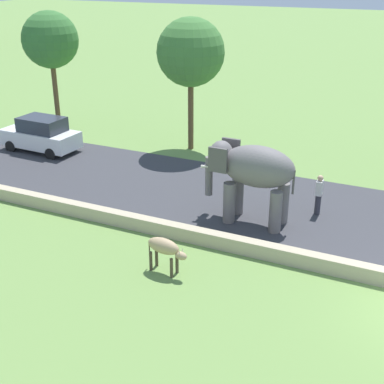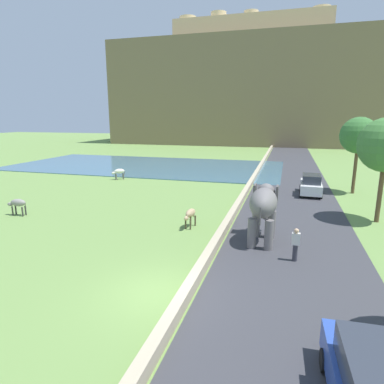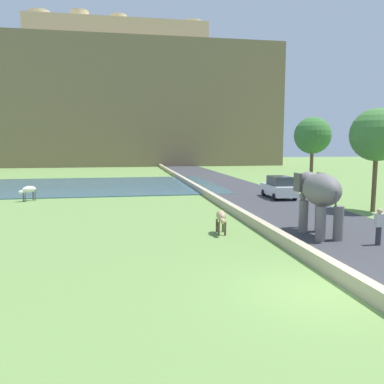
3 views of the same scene
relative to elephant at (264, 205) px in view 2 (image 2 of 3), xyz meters
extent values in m
plane|color=#6B8E47|center=(-3.43, -6.49, -2.04)|extent=(220.00, 220.00, 0.00)
cube|color=#38383D|center=(1.57, 13.51, -2.01)|extent=(7.00, 120.00, 0.06)
cube|color=tan|center=(-2.23, 11.51, -1.78)|extent=(0.40, 110.00, 0.51)
cube|color=#426B84|center=(-17.43, 24.36, -2.00)|extent=(36.00, 18.00, 0.08)
cube|color=#7F6B4C|center=(-9.43, 71.08, 10.01)|extent=(64.00, 28.00, 24.09)
cube|color=#D6BC89|center=(-9.43, 71.08, 25.06)|extent=(37.67, 8.00, 6.00)
cylinder|color=#D6BC89|center=(-25.44, 71.08, 25.70)|extent=(4.28, 4.28, 7.29)
cylinder|color=#D6BC89|center=(-17.44, 71.08, 25.93)|extent=(3.83, 3.83, 7.75)
cylinder|color=#D6BC89|center=(-9.43, 71.08, 25.75)|extent=(3.52, 3.52, 7.39)
cylinder|color=#D6BC89|center=(-1.43, 71.08, 24.89)|extent=(3.82, 3.82, 5.67)
cylinder|color=#D6BC89|center=(6.58, 71.08, 25.54)|extent=(4.23, 4.23, 6.97)
ellipsoid|color=slate|center=(-0.01, -0.22, 0.20)|extent=(1.47, 2.73, 1.50)
cylinder|color=slate|center=(-0.40, 0.66, -1.24)|extent=(0.44, 0.44, 1.60)
cylinder|color=slate|center=(0.44, 0.64, -1.24)|extent=(0.44, 0.44, 1.60)
cylinder|color=slate|center=(-0.45, -1.09, -1.24)|extent=(0.44, 0.44, 1.60)
cylinder|color=slate|center=(0.39, -1.11, -1.24)|extent=(0.44, 0.44, 1.60)
ellipsoid|color=slate|center=(0.03, 1.19, 0.39)|extent=(1.02, 0.92, 1.10)
cube|color=#504C4C|center=(-0.57, 1.07, 0.43)|extent=(0.14, 0.70, 0.90)
cube|color=#504C4C|center=(0.63, 1.04, 0.43)|extent=(0.14, 0.70, 0.90)
cylinder|color=slate|center=(0.04, 1.66, -0.50)|extent=(0.28, 0.28, 1.50)
cone|color=silver|center=(-0.18, 1.60, -0.05)|extent=(0.13, 0.56, 0.17)
cone|color=silver|center=(0.26, 1.59, -0.05)|extent=(0.13, 0.56, 0.17)
cylinder|color=#504C4C|center=(-0.04, -1.55, -0.15)|extent=(0.08, 0.08, 0.90)
cylinder|color=#33333D|center=(1.65, -2.14, -1.61)|extent=(0.22, 0.22, 0.85)
cube|color=silver|center=(1.65, -2.14, -0.91)|extent=(0.36, 0.22, 0.56)
sphere|color=tan|center=(1.65, -2.14, -0.52)|extent=(0.22, 0.22, 0.22)
cube|color=#2D333D|center=(3.15, -10.42, -0.59)|extent=(1.52, 2.25, 0.70)
cylinder|color=black|center=(2.29, -8.95, -1.74)|extent=(0.20, 0.61, 0.60)
cube|color=white|center=(3.14, 12.29, -1.34)|extent=(1.83, 4.06, 0.80)
cube|color=#2D333D|center=(3.14, 12.09, -0.59)|extent=(1.52, 2.25, 0.70)
cylinder|color=black|center=(2.38, 13.62, -1.74)|extent=(0.20, 0.61, 0.60)
cylinder|color=black|center=(4.00, 13.56, -1.74)|extent=(0.20, 0.61, 0.60)
cylinder|color=black|center=(2.29, 11.02, -1.74)|extent=(0.20, 0.61, 0.60)
cylinder|color=black|center=(3.91, 10.96, -1.74)|extent=(0.20, 0.61, 0.60)
ellipsoid|color=silver|center=(-16.07, 14.28, -1.14)|extent=(1.12, 1.05, 0.50)
cylinder|color=#595753|center=(-16.26, 13.91, -1.71)|extent=(0.10, 0.10, 0.65)
cylinder|color=#595753|center=(-16.46, 14.15, -1.71)|extent=(0.10, 0.10, 0.65)
cylinder|color=#595753|center=(-15.68, 14.41, -1.71)|extent=(0.10, 0.10, 0.65)
cylinder|color=#595753|center=(-15.88, 14.65, -1.71)|extent=(0.10, 0.10, 0.65)
ellipsoid|color=silver|center=(-16.55, 13.87, -1.29)|extent=(0.46, 0.44, 0.26)
cone|color=beige|center=(-16.49, 13.80, -1.12)|extent=(0.04, 0.04, 0.12)
cone|color=beige|center=(-16.61, 13.94, -1.12)|extent=(0.04, 0.04, 0.12)
cylinder|color=#595753|center=(-15.66, 14.63, -1.34)|extent=(0.04, 0.04, 0.45)
ellipsoid|color=gray|center=(-16.26, 0.42, -1.14)|extent=(1.13, 0.52, 0.50)
cylinder|color=#373533|center=(-16.64, 0.24, -1.71)|extent=(0.10, 0.10, 0.65)
cylinder|color=#373533|center=(-16.66, 0.55, -1.71)|extent=(0.10, 0.10, 0.65)
cylinder|color=#373533|center=(-15.87, 0.30, -1.71)|extent=(0.10, 0.10, 0.65)
cylinder|color=#373533|center=(-15.89, 0.60, -1.71)|extent=(0.10, 0.10, 0.65)
ellipsoid|color=gray|center=(-16.89, 0.38, -1.29)|extent=(0.42, 0.27, 0.26)
cone|color=beige|center=(-16.89, 0.29, -1.12)|extent=(0.04, 0.04, 0.12)
cone|color=beige|center=(-16.90, 0.47, -1.12)|extent=(0.04, 0.04, 0.12)
cylinder|color=#373533|center=(-15.73, 0.46, -1.34)|extent=(0.04, 0.04, 0.45)
ellipsoid|color=tan|center=(-4.36, 1.26, -1.14)|extent=(0.56, 1.14, 0.50)
cylinder|color=#493D2C|center=(-4.25, 0.86, -1.71)|extent=(0.10, 0.10, 0.65)
cylinder|color=#493D2C|center=(-4.56, 0.90, -1.71)|extent=(0.10, 0.10, 0.65)
cylinder|color=#493D2C|center=(-4.16, 1.63, -1.71)|extent=(0.10, 0.10, 0.65)
cylinder|color=#493D2C|center=(-4.47, 1.66, -1.71)|extent=(0.10, 0.10, 0.65)
ellipsoid|color=tan|center=(-4.43, 0.64, -1.29)|extent=(0.28, 0.42, 0.26)
cone|color=beige|center=(-4.35, 0.62, -1.12)|extent=(0.04, 0.04, 0.12)
cone|color=beige|center=(-4.52, 0.65, -1.12)|extent=(0.04, 0.04, 0.12)
cylinder|color=#493D2C|center=(-4.30, 1.80, -1.34)|extent=(0.04, 0.04, 0.45)
cylinder|color=brown|center=(6.75, 14.02, -0.06)|extent=(0.28, 0.28, 3.96)
sphere|color=#387033|center=(6.75, 14.02, 3.00)|extent=(3.08, 3.08, 3.08)
cylinder|color=brown|center=(6.78, 5.58, -0.17)|extent=(0.28, 0.28, 3.73)
camera|label=1|loc=(-16.67, -5.45, 6.72)|focal=49.08mm
camera|label=2|loc=(1.02, -17.14, 4.54)|focal=31.00mm
camera|label=3|loc=(-8.91, -16.57, 2.29)|focal=36.22mm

